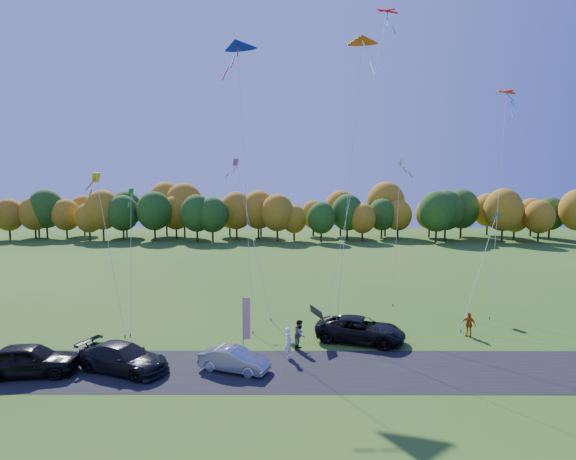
{
  "coord_description": "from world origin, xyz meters",
  "views": [
    {
      "loc": [
        0.13,
        -28.55,
        10.55
      ],
      "look_at": [
        0.0,
        6.0,
        7.0
      ],
      "focal_mm": 28.0,
      "sensor_mm": 36.0,
      "label": 1
    }
  ],
  "objects_px": {
    "black_suv": "(360,330)",
    "silver_sedan": "(234,359)",
    "feather_flag": "(246,318)",
    "person_east": "(469,324)"
  },
  "relations": [
    {
      "from": "black_suv",
      "to": "person_east",
      "type": "xyz_separation_m",
      "value": [
        7.69,
        1.08,
        0.02
      ]
    },
    {
      "from": "person_east",
      "to": "feather_flag",
      "type": "height_order",
      "value": "feather_flag"
    },
    {
      "from": "feather_flag",
      "to": "silver_sedan",
      "type": "bearing_deg",
      "value": -97.12
    },
    {
      "from": "black_suv",
      "to": "feather_flag",
      "type": "xyz_separation_m",
      "value": [
        -7.51,
        -1.83,
        1.34
      ]
    },
    {
      "from": "silver_sedan",
      "to": "feather_flag",
      "type": "relative_size",
      "value": 1.13
    },
    {
      "from": "black_suv",
      "to": "silver_sedan",
      "type": "xyz_separation_m",
      "value": [
        -7.88,
        -4.79,
        -0.16
      ]
    },
    {
      "from": "black_suv",
      "to": "feather_flag",
      "type": "bearing_deg",
      "value": 122.7
    },
    {
      "from": "silver_sedan",
      "to": "person_east",
      "type": "bearing_deg",
      "value": -49.74
    },
    {
      "from": "black_suv",
      "to": "person_east",
      "type": "height_order",
      "value": "person_east"
    },
    {
      "from": "black_suv",
      "to": "person_east",
      "type": "bearing_deg",
      "value": -63.01
    }
  ]
}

